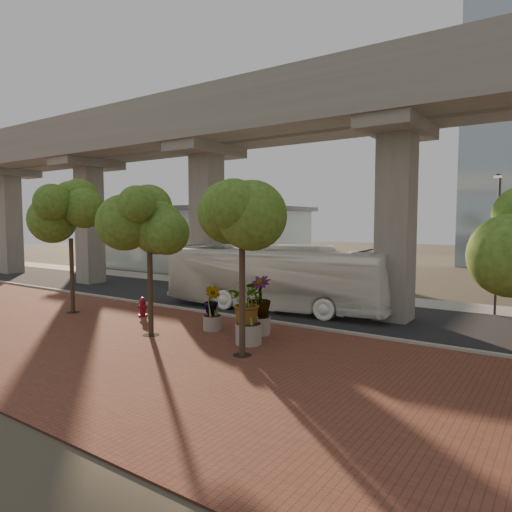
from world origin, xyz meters
The scene contains 17 objects.
ground centered at (0.00, 0.00, 0.00)m, with size 160.00×160.00×0.00m, color #3A352A.
brick_plaza centered at (0.00, -8.00, 0.03)m, with size 70.00×13.00×0.06m, color brown.
asphalt_road centered at (0.00, 2.00, 0.02)m, with size 90.00×8.00×0.04m, color black.
curb_strip centered at (0.00, -2.00, 0.08)m, with size 70.00×0.25×0.16m, color #9A998F.
far_sidewalk centered at (0.00, 7.50, 0.03)m, with size 90.00×3.00×0.06m, color #9A998F.
transit_viaduct centered at (0.00, 2.00, 7.29)m, with size 72.00×5.60×12.40m.
station_pavilion centered at (-20.00, 16.00, 3.22)m, with size 23.00×13.00×6.30m.
transit_bus centered at (-0.19, 0.89, 1.77)m, with size 2.98×12.68×3.53m, color white.
fire_hydrant centered at (-4.74, -4.51, 0.52)m, with size 0.48×0.43×0.96m.
planter_front centered at (2.73, -5.74, 1.59)m, with size 2.29×2.29×2.52m.
planter_right centered at (2.20, -4.21, 1.57)m, with size 2.33×2.33×2.49m.
planter_left centered at (0.09, -4.78, 1.29)m, with size 1.84×1.84×2.02m.
street_tree_far_west centered at (-8.53, -5.93, 5.16)m, with size 4.07×4.07×6.98m.
street_tree_near_west centered at (-1.50, -6.93, 4.67)m, with size 3.65×3.65×6.29m.
street_tree_near_east centered at (3.42, -7.11, 5.08)m, with size 3.69×3.69×6.72m.
streetlamp_west centered at (-9.24, 5.79, 4.63)m, with size 0.39×1.15×7.93m.
streetlamp_east centered at (9.95, 6.01, 4.19)m, with size 0.35×1.04×7.17m.
Camera 1 is at (12.92, -20.09, 4.87)m, focal length 32.00 mm.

